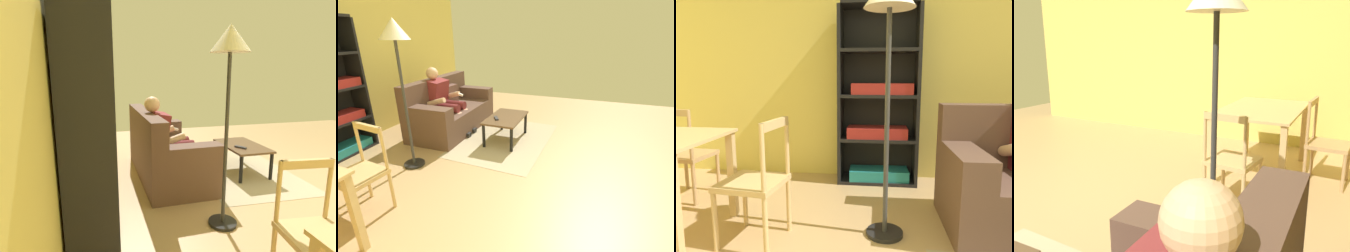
{
  "view_description": "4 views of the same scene",
  "coord_description": "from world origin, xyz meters",
  "views": [
    {
      "loc": [
        -2.33,
        2.85,
        1.49
      ],
      "look_at": [
        1.24,
        1.92,
        0.74
      ],
      "focal_mm": 28.04,
      "sensor_mm": 36.0,
      "label": 1
    },
    {
      "loc": [
        -2.49,
        -0.51,
        1.73
      ],
      "look_at": [
        1.09,
        0.8,
        0.25
      ],
      "focal_mm": 25.47,
      "sensor_mm": 36.0,
      "label": 2
    },
    {
      "loc": [
        -0.21,
        -0.47,
        1.2
      ],
      "look_at": [
        -0.43,
        1.36,
        0.9
      ],
      "focal_mm": 32.42,
      "sensor_mm": 36.0,
      "label": 3
    },
    {
      "loc": [
        1.76,
        2.5,
        1.5
      ],
      "look_at": [
        -0.43,
        1.36,
        0.9
      ],
      "focal_mm": 37.36,
      "sensor_mm": 36.0,
      "label": 4
    }
  ],
  "objects": [
    {
      "name": "couch",
      "position": [
        1.24,
        1.99,
        0.35
      ],
      "size": [
        1.86,
        0.9,
        0.97
      ],
      "color": "brown",
      "rests_on": "ground_plane"
    },
    {
      "name": "tv_remote",
      "position": [
        0.94,
        0.91,
        0.43
      ],
      "size": [
        0.17,
        0.13,
        0.02
      ],
      "primitive_type": "cube",
      "rotation": [
        0.0,
        0.0,
        2.14
      ],
      "color": "#2D2D38",
      "rests_on": "coffee_table"
    },
    {
      "name": "coffee_table",
      "position": [
        1.09,
        0.8,
        0.36
      ],
      "size": [
        0.88,
        0.55,
        0.42
      ],
      "color": "brown",
      "rests_on": "ground_plane"
    },
    {
      "name": "wall_back",
      "position": [
        0.0,
        3.2,
        1.36
      ],
      "size": [
        6.77,
        0.12,
        2.72
      ],
      "primitive_type": "cube",
      "color": "#DBC660",
      "rests_on": "ground_plane"
    },
    {
      "name": "area_rug",
      "position": [
        1.09,
        0.8,
        0.0
      ],
      "size": [
        2.06,
        1.49,
        0.01
      ],
      "primitive_type": "cube",
      "rotation": [
        0.0,
        0.0,
        -0.05
      ],
      "color": "tan",
      "rests_on": "ground_plane"
    },
    {
      "name": "person_lounging",
      "position": [
        1.06,
        1.99,
        0.61
      ],
      "size": [
        0.59,
        0.86,
        1.18
      ],
      "color": "maroon",
      "rests_on": "ground_plane"
    },
    {
      "name": "floor_lamp",
      "position": [
        -0.16,
        1.72,
        1.61
      ],
      "size": [
        0.36,
        0.36,
        1.91
      ],
      "color": "black",
      "rests_on": "ground_plane"
    },
    {
      "name": "bookshelf",
      "position": [
        -0.23,
        2.96,
        0.85
      ],
      "size": [
        0.88,
        0.36,
        1.99
      ],
      "color": "black",
      "rests_on": "ground_plane"
    },
    {
      "name": "dining_chair_facing_couch",
      "position": [
        -1.09,
        1.53,
        0.45
      ],
      "size": [
        0.46,
        0.46,
        0.91
      ],
      "color": "tan",
      "rests_on": "ground_plane"
    }
  ]
}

